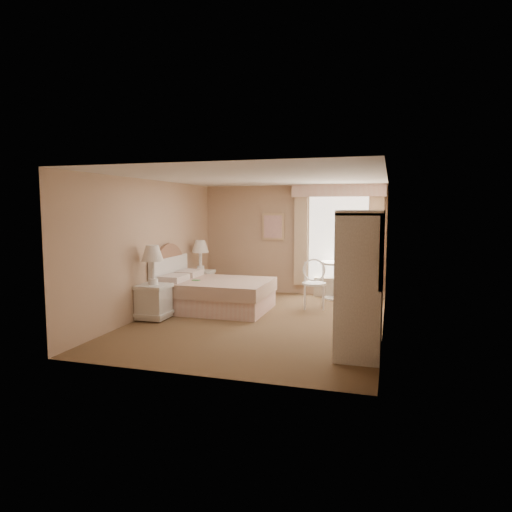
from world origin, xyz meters
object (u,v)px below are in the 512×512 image
(nightstand_near, at_px, (153,292))
(cafe_chair, at_px, (314,280))
(bed, at_px, (212,293))
(round_table, at_px, (338,274))
(armoire, at_px, (361,294))
(nightstand_far, at_px, (201,276))

(nightstand_near, relative_size, cafe_chair, 1.35)
(bed, distance_m, round_table, 2.86)
(round_table, distance_m, cafe_chair, 1.08)
(bed, bearing_deg, cafe_chair, 22.36)
(nightstand_near, relative_size, round_table, 1.61)
(armoire, bearing_deg, cafe_chair, 112.00)
(round_table, bearing_deg, cafe_chair, -108.90)
(nightstand_far, xyz_separation_m, armoire, (3.65, -2.96, 0.33))
(nightstand_near, distance_m, round_table, 4.06)
(bed, height_order, nightstand_far, bed)
(nightstand_far, relative_size, round_table, 1.54)
(cafe_chair, bearing_deg, nightstand_far, 162.43)
(nightstand_near, distance_m, cafe_chair, 3.15)
(bed, distance_m, armoire, 3.52)
(bed, xyz_separation_m, round_table, (2.22, 1.79, 0.21))
(nightstand_far, height_order, armoire, armoire)
(round_table, bearing_deg, nightstand_far, -166.26)
(bed, height_order, armoire, armoire)
(nightstand_far, xyz_separation_m, cafe_chair, (2.58, -0.30, 0.09))
(nightstand_far, distance_m, armoire, 4.71)
(bed, height_order, cafe_chair, bed)
(cafe_chair, relative_size, armoire, 0.50)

